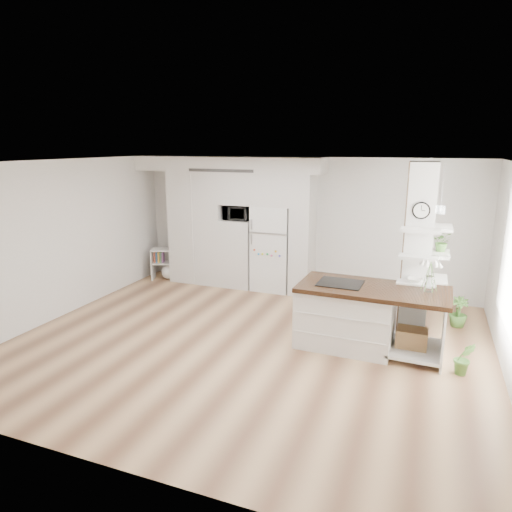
# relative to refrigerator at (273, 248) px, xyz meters

# --- Properties ---
(floor) EXTENTS (7.00, 6.00, 0.01)m
(floor) POSITION_rel_refrigerator_xyz_m (0.53, -2.68, -0.88)
(floor) COLOR tan
(floor) RESTS_ON ground
(room) EXTENTS (7.04, 6.04, 2.72)m
(room) POSITION_rel_refrigerator_xyz_m (0.53, -2.68, 0.98)
(room) COLOR white
(room) RESTS_ON ground
(cabinet_wall) EXTENTS (4.00, 0.71, 2.70)m
(cabinet_wall) POSITION_rel_refrigerator_xyz_m (-0.92, -0.01, 0.63)
(cabinet_wall) COLOR silver
(cabinet_wall) RESTS_ON floor
(refrigerator) EXTENTS (0.78, 0.69, 1.75)m
(refrigerator) POSITION_rel_refrigerator_xyz_m (0.00, 0.00, 0.00)
(refrigerator) COLOR white
(refrigerator) RESTS_ON floor
(column) EXTENTS (0.69, 0.90, 2.70)m
(column) POSITION_rel_refrigerator_xyz_m (2.90, -1.55, 0.48)
(column) COLOR silver
(column) RESTS_ON floor
(pendant_light) EXTENTS (0.12, 0.12, 0.10)m
(pendant_light) POSITION_rel_refrigerator_xyz_m (2.23, -2.53, 1.24)
(pendant_light) COLOR white
(pendant_light) RESTS_ON room
(kitchen_island) EXTENTS (2.14, 1.07, 1.52)m
(kitchen_island) POSITION_rel_refrigerator_xyz_m (2.03, -2.19, -0.38)
(kitchen_island) COLOR silver
(kitchen_island) RESTS_ON floor
(bookshelf) EXTENTS (0.66, 0.51, 0.69)m
(bookshelf) POSITION_rel_refrigerator_xyz_m (-2.45, -0.17, -0.57)
(bookshelf) COLOR silver
(bookshelf) RESTS_ON floor
(floor_plant_a) EXTENTS (0.29, 0.25, 0.46)m
(floor_plant_a) POSITION_rel_refrigerator_xyz_m (3.52, -2.56, -0.64)
(floor_plant_a) COLOR #4B8133
(floor_plant_a) RESTS_ON floor
(floor_plant_b) EXTENTS (0.29, 0.29, 0.50)m
(floor_plant_b) POSITION_rel_refrigerator_xyz_m (3.52, -0.81, -0.62)
(floor_plant_b) COLOR #4B8133
(floor_plant_b) RESTS_ON floor
(microwave) EXTENTS (0.54, 0.37, 0.30)m
(microwave) POSITION_rel_refrigerator_xyz_m (-0.75, -0.06, 0.69)
(microwave) COLOR #2D2D2D
(microwave) RESTS_ON cabinet_wall
(shelf_plant) EXTENTS (0.27, 0.23, 0.30)m
(shelf_plant) POSITION_rel_refrigerator_xyz_m (3.15, -1.38, 0.65)
(shelf_plant) COLOR #4B8133
(shelf_plant) RESTS_ON column
(decor_bowl) EXTENTS (0.22, 0.22, 0.05)m
(decor_bowl) POSITION_rel_refrigerator_xyz_m (2.82, -1.78, 0.13)
(decor_bowl) COLOR white
(decor_bowl) RESTS_ON column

